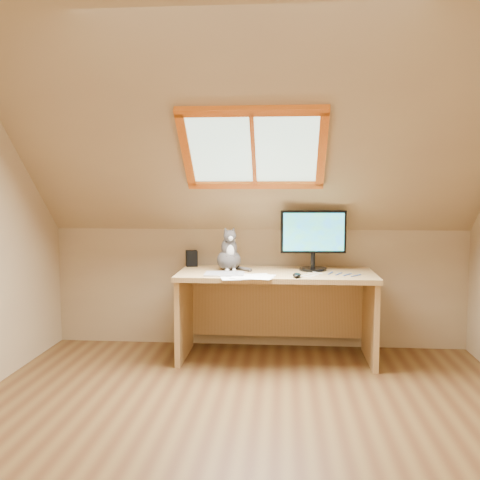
# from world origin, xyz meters

# --- Properties ---
(ground) EXTENTS (3.50, 3.50, 0.00)m
(ground) POSITION_xyz_m (0.00, 0.00, 0.00)
(ground) COLOR brown
(ground) RESTS_ON ground
(room_shell) EXTENTS (3.52, 3.52, 2.41)m
(room_shell) POSITION_xyz_m (0.00, -0.09, 1.43)
(room_shell) COLOR tan
(room_shell) RESTS_ON ground
(desk) EXTENTS (1.53, 0.67, 0.70)m
(desk) POSITION_xyz_m (0.16, 1.45, 0.48)
(desk) COLOR tan
(desk) RESTS_ON ground
(monitor) EXTENTS (0.52, 0.22, 0.48)m
(monitor) POSITION_xyz_m (0.45, 1.48, 0.97)
(monitor) COLOR black
(monitor) RESTS_ON desk
(cat) EXTENTS (0.24, 0.27, 0.35)m
(cat) POSITION_xyz_m (-0.21, 1.43, 0.82)
(cat) COLOR #46413E
(cat) RESTS_ON desk
(desk_speaker) EXTENTS (0.11, 0.11, 0.13)m
(desk_speaker) POSITION_xyz_m (-0.55, 1.63, 0.76)
(desk_speaker) COLOR black
(desk_speaker) RESTS_ON desk
(graphics_tablet) EXTENTS (0.30, 0.22, 0.01)m
(graphics_tablet) POSITION_xyz_m (-0.23, 1.21, 0.70)
(graphics_tablet) COLOR #B2B2B7
(graphics_tablet) RESTS_ON desk
(mouse) EXTENTS (0.07, 0.11, 0.03)m
(mouse) POSITION_xyz_m (0.32, 1.12, 0.71)
(mouse) COLOR black
(mouse) RESTS_ON desk
(papers) EXTENTS (0.35, 0.30, 0.01)m
(papers) POSITION_xyz_m (-0.02, 1.12, 0.70)
(papers) COLOR white
(papers) RESTS_ON desk
(cables) EXTENTS (0.51, 0.26, 0.01)m
(cables) POSITION_xyz_m (0.57, 1.26, 0.70)
(cables) COLOR silver
(cables) RESTS_ON desk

